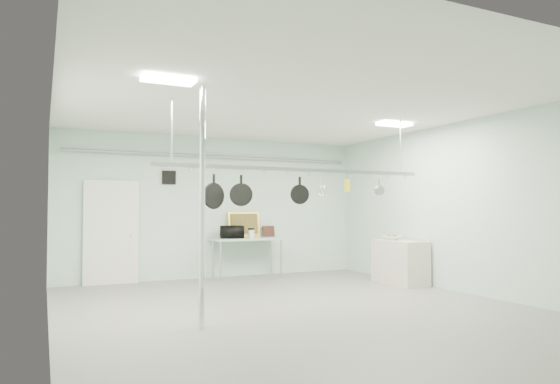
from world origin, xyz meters
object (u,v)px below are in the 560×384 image
skillet_left (214,192)px  skillet_right (300,190)px  fruit_bowl (392,238)px  side_cabinet (400,262)px  pot_rack (299,168)px  prep_table (247,241)px  chrome_pole (202,205)px  microwave (232,232)px  skillet_mid (241,191)px  coffee_canister (251,234)px

skillet_left → skillet_right: bearing=-21.4°
fruit_bowl → skillet_right: skillet_right is taller
side_cabinet → skillet_left: (-4.40, -1.10, 1.37)m
pot_rack → fruit_bowl: bearing=24.0°
prep_table → skillet_left: skillet_left is taller
chrome_pole → fruit_bowl: bearing=24.5°
side_cabinet → skillet_right: skillet_right is taller
microwave → skillet_mid: 3.54m
side_cabinet → skillet_mid: size_ratio=2.45×
skillet_right → skillet_left: bearing=-170.8°
skillet_left → skillet_mid: bearing=-21.4°
pot_rack → microwave: size_ratio=9.52×
prep_table → side_cabinet: size_ratio=1.33×
skillet_left → skillet_right: 1.47m
side_cabinet → skillet_right: (-2.93, -1.10, 1.42)m
side_cabinet → skillet_left: skillet_left is taller
chrome_pole → side_cabinet: bearing=22.4°
microwave → pot_rack: bearing=100.6°
coffee_canister → chrome_pole: bearing=-120.1°
fruit_bowl → chrome_pole: bearing=-155.5°
coffee_canister → skillet_left: (-1.89, -3.13, 0.82)m
skillet_mid → skillet_right: (1.03, 0.00, 0.03)m
microwave → skillet_mid: size_ratio=1.03×
chrome_pole → microwave: chrome_pole is taller
side_cabinet → microwave: bearing=143.2°
chrome_pole → fruit_bowl: chrome_pole is taller
skillet_mid → skillet_left: bearing=-157.2°
prep_table → skillet_right: 3.48m
chrome_pole → pot_rack: size_ratio=0.67×
side_cabinet → prep_table: bearing=139.2°
chrome_pole → prep_table: size_ratio=2.00×
skillet_left → prep_table: bearing=39.2°
side_cabinet → microwave: microwave is taller
chrome_pole → skillet_right: size_ratio=7.29×
prep_table → side_cabinet: prep_table is taller
fruit_bowl → pot_rack: bearing=-156.0°
microwave → coffee_canister: bearing=169.3°
side_cabinet → skillet_left: 4.74m
chrome_pole → skillet_left: bearing=63.6°
pot_rack → side_cabinet: bearing=20.4°
prep_table → skillet_mid: (-1.41, -3.30, 1.01)m
prep_table → pot_rack: pot_rack is taller
side_cabinet → fruit_bowl: bearing=101.9°
prep_table → skillet_mid: 3.73m
chrome_pole → prep_table: bearing=61.3°
skillet_left → pot_rack: bearing=-21.4°
chrome_pole → side_cabinet: chrome_pole is taller
skillet_left → skillet_right: (1.47, 0.00, 0.05)m
chrome_pole → microwave: size_ratio=6.34×
prep_table → side_cabinet: bearing=-40.8°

